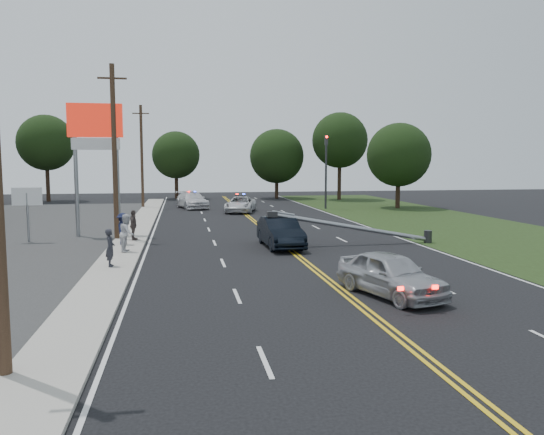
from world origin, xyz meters
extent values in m
plane|color=black|center=(0.00, 0.00, 0.00)|extent=(120.00, 120.00, 0.00)
cube|color=#A8A398|center=(-8.40, 10.00, 0.06)|extent=(1.80, 70.00, 0.12)
cube|color=black|center=(13.50, 10.00, 0.01)|extent=(12.00, 80.00, 0.01)
cube|color=gold|center=(0.00, 10.00, 0.01)|extent=(0.36, 80.00, 0.00)
cylinder|color=gray|center=(-11.70, 14.00, 3.50)|extent=(0.24, 0.24, 7.00)
cylinder|color=gray|center=(-9.30, 14.00, 3.50)|extent=(0.24, 0.24, 7.00)
cube|color=#AD190B|center=(-10.50, 14.00, 7.00)|extent=(3.20, 0.35, 2.00)
cube|color=white|center=(-10.50, 14.00, 5.60)|extent=(2.80, 0.30, 0.70)
cylinder|color=gray|center=(-14.00, 12.00, 1.40)|extent=(0.14, 0.14, 2.80)
cube|color=white|center=(-14.00, 12.00, 2.60)|extent=(1.60, 0.12, 1.00)
cylinder|color=#2D2D30|center=(8.30, 30.00, 3.50)|extent=(0.20, 0.20, 7.00)
cube|color=#2D2D30|center=(8.30, 30.00, 6.60)|extent=(0.28, 0.28, 0.90)
sphere|color=#FF0C07|center=(8.30, 29.84, 6.90)|extent=(0.22, 0.22, 0.22)
cylinder|color=#2D2D30|center=(8.10, 8.00, 0.35)|extent=(0.44, 0.44, 0.70)
cylinder|color=gray|center=(3.67, 8.00, 0.98)|extent=(8.90, 0.24, 1.80)
cube|color=#2D2D30|center=(-0.76, 8.00, 1.76)|extent=(0.55, 0.32, 0.30)
cylinder|color=#382619|center=(-9.20, 12.00, 5.00)|extent=(0.28, 0.28, 10.00)
cube|color=#382619|center=(-9.20, 12.00, 9.20)|extent=(1.60, 0.10, 0.10)
cylinder|color=#382619|center=(-9.20, 34.00, 5.00)|extent=(0.28, 0.28, 10.00)
cube|color=#382619|center=(-9.20, 34.00, 9.20)|extent=(1.60, 0.10, 0.10)
cylinder|color=black|center=(-20.52, 44.77, 1.94)|extent=(0.44, 0.44, 3.89)
sphere|color=black|center=(-20.52, 44.77, 6.70)|extent=(6.33, 6.33, 6.33)
cylinder|color=black|center=(-6.01, 46.72, 1.56)|extent=(0.44, 0.44, 3.12)
sphere|color=black|center=(-6.01, 46.72, 5.37)|extent=(5.77, 5.77, 5.77)
cylinder|color=black|center=(6.27, 45.37, 1.52)|extent=(0.44, 0.44, 3.03)
sphere|color=black|center=(6.27, 45.37, 5.22)|extent=(6.69, 6.69, 6.69)
cylinder|color=black|center=(13.31, 41.95, 2.06)|extent=(0.44, 0.44, 4.12)
sphere|color=black|center=(13.31, 41.95, 7.09)|extent=(6.61, 6.61, 6.61)
cylinder|color=black|center=(15.54, 29.69, 1.51)|extent=(0.44, 0.44, 3.03)
sphere|color=black|center=(15.54, 29.69, 5.21)|extent=(6.21, 6.21, 6.21)
imported|color=black|center=(-0.33, 7.93, 0.80)|extent=(1.90, 4.94, 1.60)
imported|color=#A5A7AD|center=(1.42, -2.84, 0.75)|extent=(2.99, 4.72, 1.50)
imported|color=silver|center=(-0.22, 27.86, 0.71)|extent=(3.60, 5.56, 1.42)
imported|color=silver|center=(-4.44, 32.73, 0.80)|extent=(3.51, 5.91, 1.61)
imported|color=#26272E|center=(-8.49, 3.45, 0.92)|extent=(0.43, 0.61, 1.60)
imported|color=silver|center=(-8.16, 7.20, 1.05)|extent=(0.79, 0.97, 1.85)
imported|color=#171C3A|center=(-8.61, 9.53, 0.97)|extent=(0.68, 1.13, 1.70)
imported|color=#564844|center=(-8.18, 11.09, 0.97)|extent=(0.53, 1.04, 1.70)
camera|label=1|loc=(-5.52, -19.47, 4.52)|focal=35.00mm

